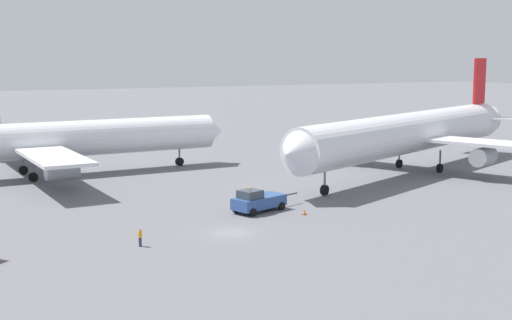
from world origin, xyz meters
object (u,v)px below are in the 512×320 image
at_px(traffic_cone_wingtip_port, 305,212).
at_px(airliner_at_gate_left, 48,141).
at_px(pushback_tug, 258,201).
at_px(ground_crew_wing_walker_right, 140,237).
at_px(airliner_being_pushed, 410,133).

bearing_deg(traffic_cone_wingtip_port, airliner_at_gate_left, 119.48).
height_order(pushback_tug, ground_crew_wing_walker_right, pushback_tug).
distance_m(airliner_being_pushed, traffic_cone_wingtip_port, 33.32).
distance_m(airliner_being_pushed, ground_crew_wing_walker_right, 52.99).
bearing_deg(traffic_cone_wingtip_port, ground_crew_wing_walker_right, -166.40).
distance_m(airliner_at_gate_left, ground_crew_wing_walker_right, 42.65).
bearing_deg(airliner_being_pushed, ground_crew_wing_walker_right, -154.76).
xyz_separation_m(airliner_at_gate_left, pushback_tug, (17.25, -33.95, -3.94)).
height_order(airliner_being_pushed, pushback_tug, airliner_being_pushed).
height_order(airliner_at_gate_left, traffic_cone_wingtip_port, airliner_at_gate_left).
bearing_deg(airliner_at_gate_left, pushback_tug, -63.06).
bearing_deg(ground_crew_wing_walker_right, pushback_tug, 27.85).
xyz_separation_m(airliner_being_pushed, pushback_tug, (-31.68, -14.02, -4.70)).
bearing_deg(airliner_being_pushed, pushback_tug, -156.12).
bearing_deg(ground_crew_wing_walker_right, airliner_being_pushed, 25.24).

